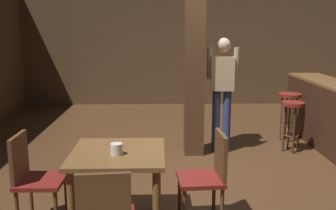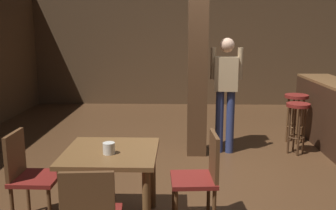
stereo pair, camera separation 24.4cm
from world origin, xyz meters
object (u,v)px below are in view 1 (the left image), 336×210
chair_east (208,173)px  chair_west (33,175)px  bar_counter (320,112)px  dining_table (118,166)px  napkin_cup (117,149)px  standing_person (222,87)px  bar_stool_near (292,115)px  bar_stool_mid (289,105)px

chair_east → chair_west: (-1.65, -0.01, 0.00)m
chair_west → bar_counter: 4.57m
dining_table → bar_counter: bearing=40.4°
dining_table → bar_counter: bar_counter is taller
chair_east → napkin_cup: size_ratio=8.19×
dining_table → standing_person: standing_person is taller
dining_table → bar_stool_near: (2.39, 2.14, -0.03)m
dining_table → chair_west: (-0.80, 0.02, -0.10)m
chair_west → standing_person: size_ratio=0.52×
napkin_cup → bar_counter: (3.00, 2.64, -0.26)m
chair_west → bar_stool_mid: (3.34, 2.70, 0.10)m
chair_west → napkin_cup: bearing=-7.7°
bar_counter → bar_stool_near: 0.73m
dining_table → chair_east: chair_east is taller
bar_stool_near → standing_person: bearing=178.4°
napkin_cup → bar_stool_near: 3.28m
dining_table → bar_stool_mid: 3.72m
chair_west → bar_stool_mid: chair_west is taller
chair_west → bar_stool_near: (3.19, 2.12, 0.07)m
dining_table → bar_stool_mid: size_ratio=1.07×
napkin_cup → bar_counter: bearing=41.4°
chair_east → bar_stool_near: 2.62m
bar_stool_near → chair_east: bearing=-126.2°
bar_stool_near → chair_west: bearing=-146.4°
dining_table → napkin_cup: napkin_cup is taller
chair_east → bar_stool_mid: bearing=57.8°
chair_east → standing_person: size_ratio=0.52×
standing_person → chair_east: bearing=-102.5°
dining_table → bar_counter: 3.94m
dining_table → chair_east: size_ratio=0.96×
dining_table → bar_counter: size_ratio=0.40×
standing_person → bar_stool_near: bearing=-1.6°
bar_counter → bar_stool_mid: 0.49m
chair_west → bar_stool_near: 3.84m
bar_stool_near → bar_stool_mid: (0.15, 0.58, 0.03)m
dining_table → napkin_cup: (0.00, -0.09, 0.19)m
chair_east → bar_stool_mid: (1.69, 2.69, 0.10)m
chair_east → chair_west: same height
napkin_cup → bar_stool_mid: 3.79m
dining_table → chair_west: size_ratio=0.96×
dining_table → chair_west: bearing=178.7°
napkin_cup → bar_stool_mid: napkin_cup is taller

